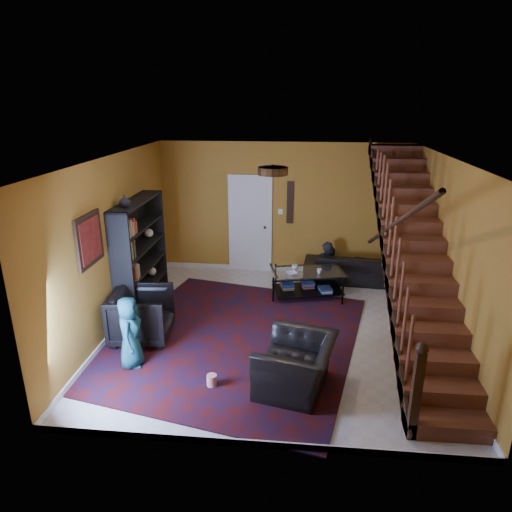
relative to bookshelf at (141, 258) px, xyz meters
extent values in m
plane|color=beige|center=(2.40, -0.60, -0.96)|extent=(5.50, 5.50, 0.00)
plane|color=#B57228|center=(2.40, 2.15, 0.44)|extent=(5.20, 0.00, 5.20)
plane|color=#B57228|center=(2.40, -3.35, 0.44)|extent=(5.20, 0.00, 5.20)
plane|color=#B57228|center=(-0.20, -0.60, 0.44)|extent=(0.00, 5.50, 5.50)
plane|color=#B57228|center=(5.00, -0.60, 0.44)|extent=(0.00, 5.50, 5.50)
plane|color=white|center=(2.40, -0.60, 1.84)|extent=(5.50, 5.50, 0.00)
cube|color=silver|center=(2.40, 2.14, -0.91)|extent=(5.20, 0.02, 0.10)
cube|color=silver|center=(-0.19, -0.60, -0.91)|extent=(0.02, 5.50, 0.10)
cube|color=#B57228|center=(4.53, -0.60, 0.36)|extent=(0.95, 4.92, 2.83)
cube|color=black|center=(4.07, -0.60, 0.44)|extent=(0.04, 5.02, 3.02)
cylinder|color=black|center=(4.10, -0.60, 0.89)|extent=(0.07, 4.20, 2.44)
cube|color=black|center=(4.10, -3.00, -0.41)|extent=(0.10, 0.10, 1.10)
cube|color=black|center=(0.00, 0.00, 0.04)|extent=(0.35, 1.80, 2.00)
cube|color=black|center=(0.00, 0.00, -0.56)|extent=(0.35, 1.72, 0.03)
cube|color=black|center=(0.00, 0.00, 0.20)|extent=(0.35, 1.72, 0.03)
cube|color=silver|center=(1.70, 2.12, 0.06)|extent=(0.82, 0.05, 2.05)
cube|color=maroon|center=(-0.17, -1.50, 0.79)|extent=(0.04, 0.74, 0.74)
cube|color=black|center=(2.55, 2.13, 0.59)|extent=(0.14, 0.03, 0.90)
cylinder|color=#3F2814|center=(2.40, -1.40, 1.78)|extent=(0.40, 0.40, 0.10)
cube|color=#400D0B|center=(1.80, -1.00, -0.95)|extent=(4.49, 4.88, 0.02)
imported|color=black|center=(3.90, 1.70, -0.67)|extent=(2.07, 0.95, 0.59)
imported|color=black|center=(0.35, -1.13, -0.55)|extent=(0.99, 0.96, 0.83)
imported|color=black|center=(2.79, -2.19, -0.62)|extent=(1.15, 1.25, 0.69)
imported|color=black|center=(3.36, 1.75, -0.78)|extent=(0.47, 0.31, 1.28)
imported|color=black|center=(3.38, 1.75, -0.83)|extent=(0.62, 0.51, 1.16)
imported|color=#165056|center=(0.45, -1.89, -0.43)|extent=(0.41, 0.56, 1.06)
cube|color=black|center=(2.32, 0.45, -0.71)|extent=(0.04, 0.04, 0.50)
cube|color=black|center=(3.60, 0.45, -0.71)|extent=(0.04, 0.04, 0.50)
cube|color=black|center=(2.32, 1.18, -0.71)|extent=(0.04, 0.04, 0.50)
cube|color=black|center=(3.60, 1.18, -0.71)|extent=(0.04, 0.04, 0.50)
cube|color=black|center=(2.96, 0.81, -0.83)|extent=(1.42, 1.02, 0.02)
cube|color=silver|center=(2.96, 0.81, -0.46)|extent=(1.49, 1.09, 0.02)
imported|color=#999999|center=(2.71, 0.89, -0.41)|extent=(0.14, 0.14, 0.09)
imported|color=#999999|center=(3.17, 0.73, -0.41)|extent=(0.12, 0.12, 0.09)
imported|color=#999999|center=(2.65, 0.60, -0.43)|extent=(0.26, 0.26, 0.05)
imported|color=#999999|center=(0.00, -0.50, 1.13)|extent=(0.18, 0.18, 0.19)
cylinder|color=red|center=(1.68, -2.28, -0.87)|extent=(0.14, 0.14, 0.16)
camera|label=1|loc=(2.78, -7.36, 2.67)|focal=32.00mm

